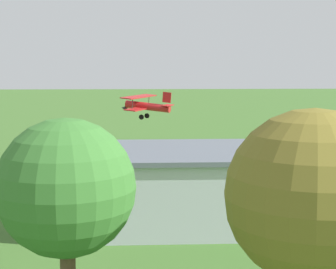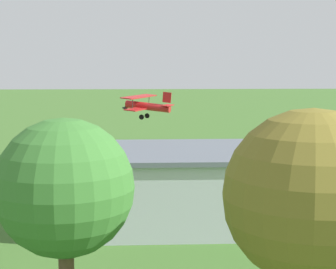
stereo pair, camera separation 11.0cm
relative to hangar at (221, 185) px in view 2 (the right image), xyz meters
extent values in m
plane|color=#3D6628|center=(2.35, -28.40, -2.89)|extent=(400.00, 400.00, 0.00)
cube|color=#B7BCC6|center=(0.00, 0.02, -0.19)|extent=(24.68, 11.03, 5.40)
cube|color=slate|center=(0.00, 0.02, 2.69)|extent=(25.28, 11.63, 0.35)
cube|color=#384251|center=(-0.01, -5.52, -0.67)|extent=(8.63, 0.18, 4.43)
cylinder|color=#B21E1E|center=(5.32, -28.34, 4.01)|extent=(5.90, 3.16, 1.46)
cone|color=black|center=(8.38, -29.60, 3.73)|extent=(0.95, 0.91, 0.73)
cube|color=#B21E1E|center=(5.97, -28.61, 3.81)|extent=(4.65, 8.48, 0.25)
cube|color=#B21E1E|center=(6.41, -28.79, 5.24)|extent=(4.65, 8.48, 0.25)
cube|color=#B21E1E|center=(2.95, -27.37, 5.21)|extent=(1.15, 0.55, 1.39)
cube|color=#B21E1E|center=(2.87, -27.34, 4.23)|extent=(1.82, 2.75, 0.16)
cylinder|color=black|center=(5.41, -29.41, 2.73)|extent=(0.65, 0.37, 0.64)
cylinder|color=black|center=(6.13, -27.65, 2.73)|extent=(0.65, 0.37, 0.64)
cylinder|color=#332D28|center=(5.15, -31.23, 4.52)|extent=(0.22, 0.15, 1.47)
cylinder|color=#332D28|center=(7.23, -26.17, 4.52)|extent=(0.22, 0.15, 1.47)
cube|color=orange|center=(15.77, -8.80, -2.23)|extent=(2.21, 4.13, 0.67)
cube|color=#2D3842|center=(15.77, -8.80, -1.62)|extent=(1.77, 2.39, 0.56)
cylinder|color=black|center=(14.75, -7.59, -2.57)|extent=(0.31, 0.66, 0.64)
cylinder|color=black|center=(16.41, -7.36, -2.57)|extent=(0.31, 0.66, 0.64)
cylinder|color=black|center=(15.13, -10.24, -2.57)|extent=(0.31, 0.66, 0.64)
cylinder|color=black|center=(16.79, -10.01, -2.57)|extent=(0.31, 0.66, 0.64)
cylinder|color=#B23333|center=(8.51, -11.89, -2.45)|extent=(0.45, 0.45, 0.88)
cylinder|color=#33723F|center=(8.51, -11.89, -1.70)|extent=(0.54, 0.54, 0.62)
sphere|color=#D8AD84|center=(8.51, -11.89, -1.27)|extent=(0.24, 0.24, 0.24)
cylinder|color=navy|center=(-11.48, -15.04, -2.44)|extent=(0.40, 0.40, 0.88)
cylinder|color=#3F3F47|center=(-11.48, -15.04, -1.69)|extent=(0.47, 0.47, 0.62)
sphere|color=brown|center=(-11.48, -15.04, -1.26)|extent=(0.24, 0.24, 0.24)
cylinder|color=orange|center=(-11.51, -7.93, -2.45)|extent=(0.45, 0.45, 0.88)
cylinder|color=beige|center=(-11.51, -7.93, -1.69)|extent=(0.54, 0.54, 0.62)
sphere|color=beige|center=(-11.51, -7.93, -1.26)|extent=(0.24, 0.24, 0.24)
cylinder|color=#3F3F47|center=(-7.58, -14.30, -2.46)|extent=(0.45, 0.45, 0.85)
cylinder|color=#3F3F47|center=(-7.58, -14.30, -1.73)|extent=(0.54, 0.54, 0.60)
sphere|color=#9E704C|center=(-7.58, -14.30, -1.31)|extent=(0.23, 0.23, 0.23)
cylinder|color=navy|center=(-7.88, -15.91, -2.48)|extent=(0.43, 0.43, 0.82)
cylinder|color=#B23333|center=(-7.88, -15.91, -1.78)|extent=(0.51, 0.51, 0.58)
sphere|color=#D8AD84|center=(-7.88, -15.91, -1.38)|extent=(0.22, 0.22, 0.22)
sphere|color=olive|center=(-0.44, 21.54, 4.30)|extent=(6.89, 6.89, 6.89)
sphere|color=#38722D|center=(9.47, 18.50, 4.07)|extent=(6.10, 6.10, 6.10)
camera|label=1|loc=(6.21, 42.51, 9.42)|focal=59.97mm
camera|label=2|loc=(6.10, 42.51, 9.42)|focal=59.97mm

